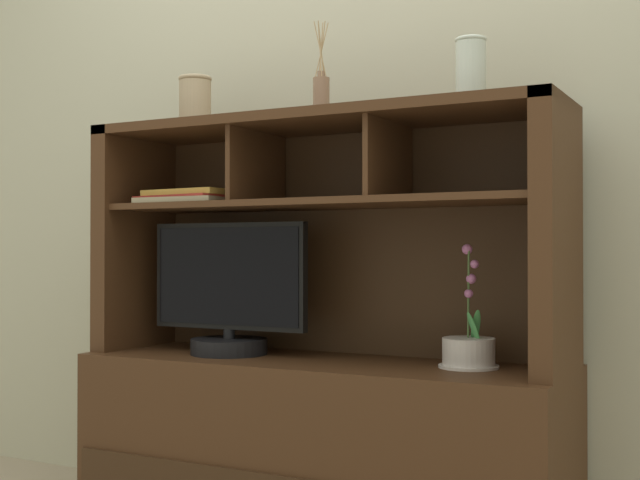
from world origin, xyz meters
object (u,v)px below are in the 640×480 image
accent_vase (471,70)px  diffuser_bottle (321,95)px  media_console (321,407)px  potted_orchid (469,350)px  tv_monitor (229,298)px  magazine_stack_left (192,198)px  ceramic_vase (195,102)px

accent_vase → diffuser_bottle: bearing=176.7°
media_console → potted_orchid: media_console is taller
tv_monitor → magazine_stack_left: magazine_stack_left is taller
magazine_stack_left → ceramic_vase: ceramic_vase is taller
media_console → tv_monitor: media_console is taller
magazine_stack_left → tv_monitor: bearing=0.4°
accent_vase → tv_monitor: bearing=-179.0°
magazine_stack_left → accent_vase: accent_vase is taller
diffuser_bottle → ceramic_vase: 0.48m
potted_orchid → magazine_stack_left: 1.01m
diffuser_bottle → ceramic_vase: size_ratio=1.69×
media_console → diffuser_bottle: diffuser_bottle is taller
media_console → ceramic_vase: ceramic_vase is taller
magazine_stack_left → ceramic_vase: bearing=118.0°
potted_orchid → accent_vase: (0.02, -0.04, 0.77)m
tv_monitor → accent_vase: bearing=1.0°
magazine_stack_left → diffuser_bottle: (0.45, 0.04, 0.30)m
potted_orchid → diffuser_bottle: 0.88m
potted_orchid → accent_vase: 0.78m
accent_vase → magazine_stack_left: bearing=-179.1°
media_console → magazine_stack_left: (-0.45, -0.04, 0.64)m
potted_orchid → ceramic_vase: (-0.94, -0.00, 0.77)m
media_console → accent_vase: accent_vase is taller
potted_orchid → accent_vase: bearing=-63.1°
magazine_stack_left → accent_vase: bearing=0.9°
tv_monitor → magazine_stack_left: bearing=-179.6°
media_console → tv_monitor: (-0.31, -0.04, 0.32)m
ceramic_vase → magazine_stack_left: bearing=-62.0°
ceramic_vase → diffuser_bottle: bearing=-1.4°
tv_monitor → potted_orchid: (0.76, 0.05, -0.13)m
media_console → accent_vase: 1.08m
ceramic_vase → tv_monitor: bearing=-17.4°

